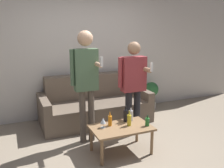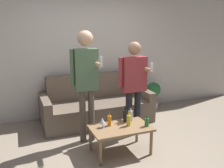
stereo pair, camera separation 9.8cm
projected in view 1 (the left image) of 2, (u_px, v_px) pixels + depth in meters
name	position (u px, v px, depth m)	size (l,w,h in m)	color
ground_plane	(123.00, 155.00, 3.62)	(16.00, 16.00, 0.00)	gray
wall_back	(82.00, 50.00, 5.06)	(8.00, 0.06, 2.70)	silver
couch	(94.00, 105.00, 4.89)	(2.08, 0.94, 0.88)	#6B5B4C
coffee_table	(121.00, 130.00, 3.62)	(0.87, 0.55, 0.41)	#8E6B47
bottle_orange	(131.00, 115.00, 3.82)	(0.06, 0.06, 0.23)	silver
bottle_green	(110.00, 120.00, 3.63)	(0.06, 0.06, 0.21)	orange
bottle_dark	(125.00, 115.00, 3.80)	(0.06, 0.06, 0.25)	black
bottle_yellow	(129.00, 120.00, 3.64)	(0.06, 0.06, 0.22)	yellow
bottle_red	(147.00, 122.00, 3.63)	(0.06, 0.06, 0.16)	#23752D
wine_glass_near	(103.00, 121.00, 3.56)	(0.08, 0.08, 0.15)	silver
person_standing_left	(86.00, 76.00, 3.82)	(0.43, 0.43, 1.77)	brown
person_standing_right	(133.00, 81.00, 4.14)	(0.48, 0.41, 1.59)	#232328
potted_plant	(151.00, 92.00, 5.56)	(0.32, 0.32, 0.61)	silver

